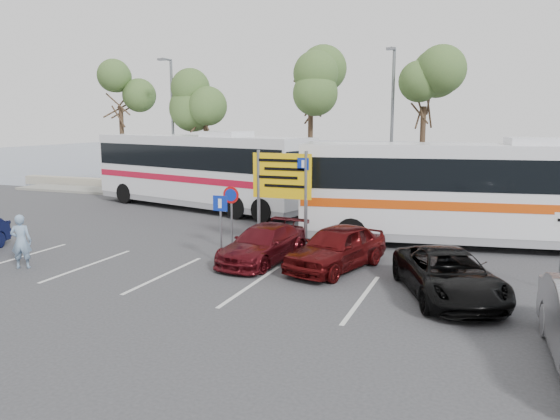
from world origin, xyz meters
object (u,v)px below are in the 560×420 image
(street_lamp_right, at_px, (392,121))
(coach_bus_right, at_px, (479,196))
(coach_bus_left, at_px, (199,173))
(pedestrian_near, at_px, (21,241))
(car_maroon, at_px, (263,244))
(car_red, at_px, (337,247))
(street_lamp_left, at_px, (172,121))
(direction_sign, at_px, (282,184))
(suv_black, at_px, (448,275))

(street_lamp_right, height_order, coach_bus_right, street_lamp_right)
(coach_bus_left, height_order, pedestrian_near, coach_bus_left)
(car_maroon, bearing_deg, car_red, 6.94)
(street_lamp_left, xyz_separation_m, coach_bus_right, (17.50, -7.02, -2.72))
(street_lamp_left, bearing_deg, coach_bus_right, -21.86)
(street_lamp_right, bearing_deg, coach_bus_left, -162.37)
(direction_sign, relative_size, coach_bus_right, 0.27)
(car_maroon, bearing_deg, pedestrian_near, -145.91)
(direction_sign, relative_size, suv_black, 0.79)
(coach_bus_left, bearing_deg, street_lamp_left, 139.22)
(direction_sign, relative_size, car_maroon, 0.87)
(car_red, bearing_deg, direction_sign, 162.52)
(coach_bus_left, height_order, suv_black, coach_bus_left)
(direction_sign, distance_m, car_maroon, 2.49)
(street_lamp_left, relative_size, coach_bus_left, 0.60)
(street_lamp_left, bearing_deg, direction_sign, -43.17)
(street_lamp_right, relative_size, suv_black, 1.76)
(coach_bus_right, distance_m, suv_black, 6.77)
(direction_sign, xyz_separation_m, pedestrian_near, (-6.83, -5.20, -1.56))
(street_lamp_right, bearing_deg, coach_bus_right, -57.34)
(direction_sign, bearing_deg, pedestrian_near, -142.72)
(street_lamp_left, xyz_separation_m, suv_black, (17.00, -13.66, -3.97))
(street_lamp_left, bearing_deg, car_maroon, -47.54)
(street_lamp_right, distance_m, direction_sign, 10.73)
(coach_bus_right, bearing_deg, direction_sign, -153.05)
(suv_black, bearing_deg, car_maroon, 142.18)
(coach_bus_left, xyz_separation_m, coach_bus_right, (14.00, -4.00, -0.02))
(street_lamp_left, distance_m, suv_black, 22.17)
(coach_bus_right, distance_m, car_maroon, 8.30)
(coach_bus_left, distance_m, car_maroon, 11.79)
(car_red, bearing_deg, street_lamp_left, 155.06)
(direction_sign, relative_size, coach_bus_left, 0.27)
(direction_sign, relative_size, car_red, 0.87)
(street_lamp_right, bearing_deg, pedestrian_near, -119.62)
(coach_bus_left, bearing_deg, suv_black, -38.24)
(coach_bus_left, xyz_separation_m, suv_black, (13.50, -10.64, -1.27))
(street_lamp_right, height_order, coach_bus_left, street_lamp_right)
(coach_bus_left, relative_size, suv_black, 2.95)
(street_lamp_right, height_order, car_red, street_lamp_right)
(pedestrian_near, bearing_deg, street_lamp_left, -102.77)
(car_maroon, height_order, suv_black, suv_black)
(street_lamp_left, height_order, suv_black, street_lamp_left)
(direction_sign, height_order, coach_bus_right, coach_bus_right)
(street_lamp_left, height_order, car_red, street_lamp_left)
(suv_black, xyz_separation_m, pedestrian_near, (-12.82, -1.86, 0.24))
(direction_sign, bearing_deg, coach_bus_left, 135.78)
(car_maroon, bearing_deg, street_lamp_right, 87.49)
(street_lamp_left, distance_m, street_lamp_right, 13.00)
(coach_bus_left, distance_m, coach_bus_right, 14.56)
(street_lamp_left, bearing_deg, street_lamp_right, 0.00)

